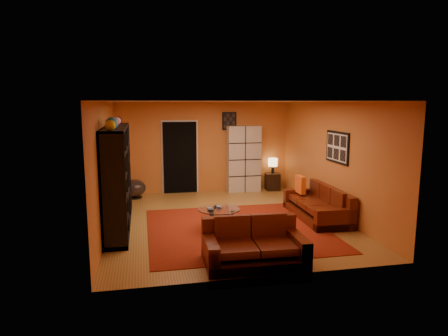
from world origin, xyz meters
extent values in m
plane|color=brown|center=(0.00, 0.00, 0.00)|extent=(6.00, 6.00, 0.00)
plane|color=white|center=(0.00, 0.00, 2.60)|extent=(6.00, 6.00, 0.00)
plane|color=#C1682A|center=(0.00, 3.00, 1.30)|extent=(6.00, 0.00, 6.00)
plane|color=#C1682A|center=(0.00, -3.00, 1.30)|extent=(6.00, 0.00, 6.00)
plane|color=#C1682A|center=(-2.50, 0.00, 1.30)|extent=(0.00, 6.00, 6.00)
plane|color=#C1682A|center=(2.50, 0.00, 1.30)|extent=(0.00, 6.00, 6.00)
cube|color=#63170B|center=(0.10, -0.70, 0.01)|extent=(3.60, 3.60, 0.01)
cube|color=black|center=(-0.70, 2.96, 1.02)|extent=(0.95, 0.10, 2.04)
cube|color=black|center=(2.48, -0.30, 1.60)|extent=(0.03, 1.00, 0.70)
cube|color=black|center=(0.75, 2.98, 2.05)|extent=(0.42, 0.03, 0.52)
cube|color=black|center=(-2.27, 0.00, 1.05)|extent=(0.45, 3.00, 2.10)
imported|color=black|center=(-2.23, -0.08, 0.98)|extent=(0.90, 0.12, 0.52)
cube|color=#461309|center=(2.05, -0.28, 0.16)|extent=(0.92, 2.13, 0.32)
cube|color=#461309|center=(2.39, -0.29, 0.42)|extent=(0.24, 2.11, 0.85)
cube|color=#461309|center=(2.02, -1.24, 0.31)|extent=(0.87, 0.21, 0.62)
cube|color=#461309|center=(2.08, 0.69, 0.31)|extent=(0.87, 0.21, 0.62)
cube|color=#461309|center=(1.99, -0.86, 0.47)|extent=(0.66, 0.58, 0.12)
cube|color=#461309|center=(2.01, -0.27, 0.47)|extent=(0.66, 0.58, 0.12)
cube|color=#461309|center=(2.03, 0.31, 0.47)|extent=(0.66, 0.58, 0.12)
cube|color=#461309|center=(-0.04, -2.50, 0.16)|extent=(1.64, 1.02, 0.32)
cube|color=#461309|center=(-0.02, -2.11, 0.42)|extent=(1.61, 0.24, 0.85)
cube|color=#461309|center=(0.67, -2.53, 0.31)|extent=(0.22, 0.97, 0.62)
cube|color=#461309|center=(-0.75, -2.47, 0.31)|extent=(0.22, 0.97, 0.62)
cube|color=#461309|center=(0.27, -2.55, 0.47)|extent=(0.63, 0.77, 0.12)
cube|color=#461309|center=(-0.35, -2.53, 0.47)|extent=(0.63, 0.77, 0.12)
cube|color=orange|center=(1.95, 0.46, 0.63)|extent=(0.12, 0.42, 0.42)
cylinder|color=silver|center=(-0.26, -0.65, 0.43)|extent=(0.86, 0.86, 0.02)
cylinder|color=black|center=(0.00, -0.71, 0.22)|extent=(0.05, 0.05, 0.41)
cylinder|color=black|center=(-0.33, -0.39, 0.22)|extent=(0.05, 0.05, 0.41)
cylinder|color=black|center=(-0.44, -0.85, 0.22)|extent=(0.05, 0.05, 0.41)
cube|color=beige|center=(1.14, 2.80, 0.96)|extent=(0.96, 0.43, 1.92)
cylinder|color=black|center=(-2.00, 2.50, 0.02)|extent=(0.44, 0.44, 0.03)
cylinder|color=black|center=(-2.00, 2.50, 0.10)|extent=(0.06, 0.06, 0.15)
ellipsoid|color=#443C3C|center=(-2.00, 2.50, 0.28)|extent=(0.62, 0.62, 0.47)
cube|color=black|center=(2.02, 2.75, 0.25)|extent=(0.43, 0.43, 0.50)
cylinder|color=black|center=(2.02, 2.75, 0.61)|extent=(0.08, 0.08, 0.22)
cylinder|color=#FFD48C|center=(2.02, 2.75, 0.83)|extent=(0.27, 0.27, 0.23)
camera|label=1|loc=(-1.75, -8.39, 2.57)|focal=32.00mm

